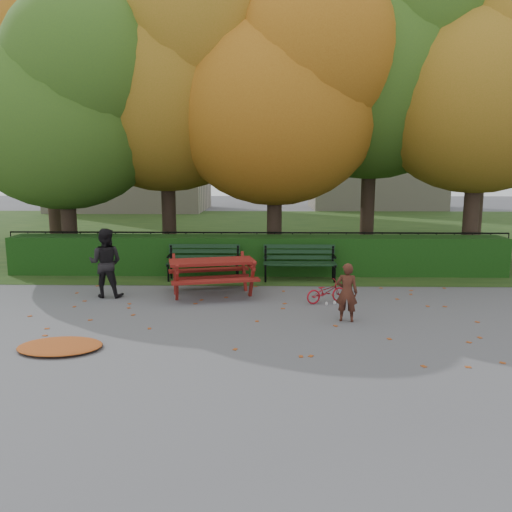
{
  "coord_description": "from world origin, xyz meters",
  "views": [
    {
      "loc": [
        0.29,
        -8.58,
        2.73
      ],
      "look_at": [
        0.06,
        1.44,
        1.0
      ],
      "focal_mm": 35.0,
      "sensor_mm": 36.0,
      "label": 1
    }
  ],
  "objects_px": {
    "tree_g": "(497,94)",
    "bench_left": "(204,259)",
    "tree_a": "(70,104)",
    "bicycle": "(326,292)",
    "tree_d": "(387,60)",
    "picnic_table": "(212,268)",
    "adult": "(106,263)",
    "tree_e": "(496,83)",
    "tree_b": "(175,78)",
    "bench_right": "(299,260)",
    "tree_f": "(53,83)",
    "tree_c": "(287,94)",
    "child": "(347,292)"
  },
  "relations": [
    {
      "from": "tree_d",
      "to": "bench_right",
      "type": "relative_size",
      "value": 5.32
    },
    {
      "from": "tree_d",
      "to": "tree_b",
      "type": "bearing_deg",
      "value": -175.62
    },
    {
      "from": "adult",
      "to": "bicycle",
      "type": "bearing_deg",
      "value": 176.38
    },
    {
      "from": "tree_b",
      "to": "bench_right",
      "type": "relative_size",
      "value": 4.88
    },
    {
      "from": "bench_left",
      "to": "child",
      "type": "relative_size",
      "value": 1.66
    },
    {
      "from": "tree_e",
      "to": "tree_c",
      "type": "bearing_deg",
      "value": 178.07
    },
    {
      "from": "picnic_table",
      "to": "adult",
      "type": "relative_size",
      "value": 1.42
    },
    {
      "from": "bicycle",
      "to": "tree_a",
      "type": "bearing_deg",
      "value": 35.51
    },
    {
      "from": "tree_f",
      "to": "adult",
      "type": "xyz_separation_m",
      "value": [
        3.93,
        -7.3,
        -4.94
      ]
    },
    {
      "from": "tree_c",
      "to": "tree_f",
      "type": "xyz_separation_m",
      "value": [
        -7.97,
        3.28,
        0.87
      ]
    },
    {
      "from": "tree_a",
      "to": "adult",
      "type": "distance_m",
      "value": 5.6
    },
    {
      "from": "tree_a",
      "to": "bicycle",
      "type": "relative_size",
      "value": 8.27
    },
    {
      "from": "tree_c",
      "to": "child",
      "type": "height_order",
      "value": "tree_c"
    },
    {
      "from": "tree_e",
      "to": "bench_left",
      "type": "distance_m",
      "value": 9.29
    },
    {
      "from": "tree_f",
      "to": "tree_c",
      "type": "bearing_deg",
      "value": -22.35
    },
    {
      "from": "bench_left",
      "to": "bench_right",
      "type": "xyz_separation_m",
      "value": [
        2.4,
        0.0,
        0.0
      ]
    },
    {
      "from": "picnic_table",
      "to": "adult",
      "type": "distance_m",
      "value": 2.3
    },
    {
      "from": "adult",
      "to": "bicycle",
      "type": "height_order",
      "value": "adult"
    },
    {
      "from": "tree_a",
      "to": "tree_c",
      "type": "bearing_deg",
      "value": 3.65
    },
    {
      "from": "tree_d",
      "to": "child",
      "type": "height_order",
      "value": "tree_d"
    },
    {
      "from": "tree_e",
      "to": "child",
      "type": "distance_m",
      "value": 8.6
    },
    {
      "from": "tree_f",
      "to": "bench_left",
      "type": "relative_size",
      "value": 5.1
    },
    {
      "from": "tree_b",
      "to": "child",
      "type": "relative_size",
      "value": 8.12
    },
    {
      "from": "tree_d",
      "to": "bench_right",
      "type": "distance_m",
      "value": 7.07
    },
    {
      "from": "tree_c",
      "to": "bicycle",
      "type": "bearing_deg",
      "value": -81.18
    },
    {
      "from": "bench_left",
      "to": "picnic_table",
      "type": "bearing_deg",
      "value": -76.33
    },
    {
      "from": "bench_right",
      "to": "picnic_table",
      "type": "distance_m",
      "value": 2.56
    },
    {
      "from": "child",
      "to": "adult",
      "type": "xyz_separation_m",
      "value": [
        -4.94,
        1.68,
        0.21
      ]
    },
    {
      "from": "tree_f",
      "to": "tree_g",
      "type": "xyz_separation_m",
      "value": [
        15.47,
        0.52,
        -0.32
      ]
    },
    {
      "from": "tree_b",
      "to": "child",
      "type": "height_order",
      "value": "tree_b"
    },
    {
      "from": "bench_left",
      "to": "adult",
      "type": "xyz_separation_m",
      "value": [
        -1.9,
        -1.77,
        0.23
      ]
    },
    {
      "from": "tree_a",
      "to": "tree_g",
      "type": "bearing_deg",
      "value": 17.19
    },
    {
      "from": "tree_b",
      "to": "tree_d",
      "type": "xyz_separation_m",
      "value": [
        6.32,
        0.48,
        0.58
      ]
    },
    {
      "from": "tree_f",
      "to": "bench_left",
      "type": "distance_m",
      "value": 9.56
    },
    {
      "from": "tree_b",
      "to": "adult",
      "type": "xyz_separation_m",
      "value": [
        -0.76,
        -4.81,
        -4.65
      ]
    },
    {
      "from": "tree_c",
      "to": "tree_e",
      "type": "height_order",
      "value": "tree_e"
    },
    {
      "from": "tree_a",
      "to": "tree_d",
      "type": "relative_size",
      "value": 0.78
    },
    {
      "from": "picnic_table",
      "to": "bicycle",
      "type": "xyz_separation_m",
      "value": [
        2.44,
        -0.59,
        -0.37
      ]
    },
    {
      "from": "bench_right",
      "to": "child",
      "type": "relative_size",
      "value": 1.66
    },
    {
      "from": "tree_f",
      "to": "bicycle",
      "type": "relative_size",
      "value": 10.15
    },
    {
      "from": "bench_left",
      "to": "picnic_table",
      "type": "relative_size",
      "value": 0.84
    },
    {
      "from": "bench_right",
      "to": "picnic_table",
      "type": "relative_size",
      "value": 0.84
    },
    {
      "from": "tree_d",
      "to": "bench_left",
      "type": "distance_m",
      "value": 8.31
    },
    {
      "from": "tree_d",
      "to": "adult",
      "type": "bearing_deg",
      "value": -143.22
    },
    {
      "from": "bench_left",
      "to": "tree_f",
      "type": "bearing_deg",
      "value": 136.49
    },
    {
      "from": "tree_g",
      "to": "bench_left",
      "type": "xyz_separation_m",
      "value": [
        -9.63,
        -6.06,
        -4.85
      ]
    },
    {
      "from": "tree_a",
      "to": "tree_f",
      "type": "distance_m",
      "value": 4.31
    },
    {
      "from": "tree_d",
      "to": "tree_f",
      "type": "bearing_deg",
      "value": 169.67
    },
    {
      "from": "tree_a",
      "to": "tree_e",
      "type": "distance_m",
      "value": 11.73
    },
    {
      "from": "tree_a",
      "to": "bicycle",
      "type": "height_order",
      "value": "tree_a"
    }
  ]
}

